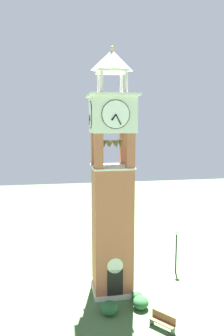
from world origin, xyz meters
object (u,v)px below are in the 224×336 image
object	(u,v)px
park_bench	(163,321)
trash_bin	(131,261)
clock_tower	(112,193)
lamp_post	(176,243)

from	to	relation	value
park_bench	trash_bin	distance (m)	8.39
clock_tower	trash_bin	world-z (taller)	clock_tower
trash_bin	park_bench	bearing A→B (deg)	-89.56
park_bench	trash_bin	size ratio (longest dim) A/B	1.86
clock_tower	lamp_post	distance (m)	7.65
clock_tower	park_bench	size ratio (longest dim) A/B	11.60
clock_tower	lamp_post	size ratio (longest dim) A/B	4.79
clock_tower	trash_bin	distance (m)	8.13
park_bench	trash_bin	bearing A→B (deg)	90.44
park_bench	lamp_post	size ratio (longest dim) A/B	0.41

